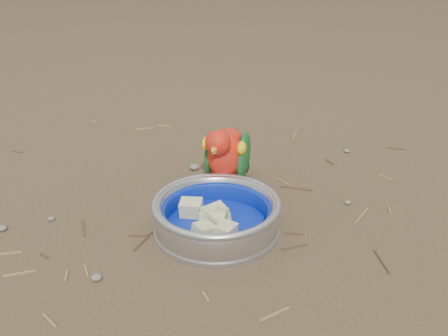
% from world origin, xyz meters
% --- Properties ---
extents(ground, '(60.00, 60.00, 0.00)m').
position_xyz_m(ground, '(0.00, 0.00, 0.00)').
color(ground, '#4C3A27').
extents(food_bowl, '(0.21, 0.21, 0.02)m').
position_xyz_m(food_bowl, '(0.09, -0.06, 0.01)').
color(food_bowl, '#B2B2BA').
rests_on(food_bowl, ground).
extents(bowl_wall, '(0.21, 0.21, 0.04)m').
position_xyz_m(bowl_wall, '(0.09, -0.06, 0.04)').
color(bowl_wall, '#B2B2BA').
rests_on(bowl_wall, food_bowl).
extents(fruit_wedges, '(0.13, 0.13, 0.03)m').
position_xyz_m(fruit_wedges, '(0.09, -0.06, 0.03)').
color(fruit_wedges, beige).
rests_on(fruit_wedges, food_bowl).
extents(lory_parrot, '(0.10, 0.18, 0.14)m').
position_xyz_m(lory_parrot, '(0.08, 0.08, 0.07)').
color(lory_parrot, red).
rests_on(lory_parrot, ground).
extents(ground_debris, '(0.90, 0.80, 0.01)m').
position_xyz_m(ground_debris, '(0.03, 0.07, 0.00)').
color(ground_debris, olive).
rests_on(ground_debris, ground).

